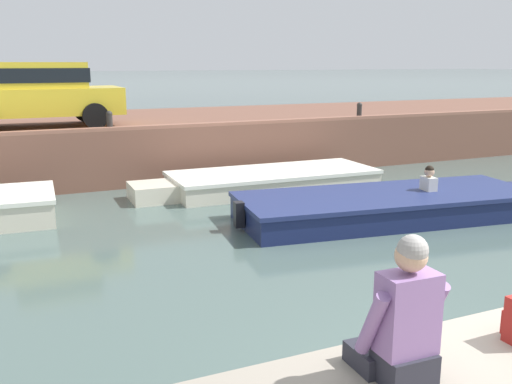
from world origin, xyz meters
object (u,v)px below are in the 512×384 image
(motorboat_passing, at_px, (401,205))
(bottle_drink, at_px, (401,354))
(person_seated_left, at_px, (402,323))
(boat_moored_central_cream, at_px, (264,181))
(car_left_inner_yellow, at_px, (39,92))
(mooring_bollard_east, at_px, (359,110))
(mooring_bollard_mid, at_px, (109,120))

(motorboat_passing, distance_m, bottle_drink, 7.45)
(person_seated_left, bearing_deg, boat_moored_central_cream, 70.18)
(car_left_inner_yellow, relative_size, mooring_bollard_east, 8.83)
(boat_moored_central_cream, xyz_separation_m, car_left_inner_yellow, (-4.55, 3.03, 2.00))
(mooring_bollard_mid, xyz_separation_m, bottle_drink, (-0.04, -10.74, -0.58))
(motorboat_passing, height_order, person_seated_left, person_seated_left)
(car_left_inner_yellow, bearing_deg, person_seated_left, -84.01)
(boat_moored_central_cream, distance_m, motorboat_passing, 3.51)
(car_left_inner_yellow, height_order, bottle_drink, car_left_inner_yellow)
(car_left_inner_yellow, distance_m, person_seated_left, 12.23)
(car_left_inner_yellow, distance_m, bottle_drink, 12.18)
(mooring_bollard_east, distance_m, bottle_drink, 12.79)
(motorboat_passing, height_order, car_left_inner_yellow, car_left_inner_yellow)
(boat_moored_central_cream, bearing_deg, bottle_drink, -109.52)
(car_left_inner_yellow, bearing_deg, bottle_drink, -83.57)
(boat_moored_central_cream, bearing_deg, person_seated_left, -109.82)
(car_left_inner_yellow, distance_m, mooring_bollard_east, 8.41)
(boat_moored_central_cream, bearing_deg, car_left_inner_yellow, 146.40)
(mooring_bollard_mid, height_order, bottle_drink, mooring_bollard_mid)
(mooring_bollard_mid, relative_size, person_seated_left, 0.46)
(boat_moored_central_cream, distance_m, mooring_bollard_mid, 3.85)
(mooring_bollard_mid, distance_m, bottle_drink, 10.75)
(car_left_inner_yellow, relative_size, mooring_bollard_mid, 8.83)
(motorboat_passing, xyz_separation_m, mooring_bollard_east, (2.32, 4.93, 1.37))
(mooring_bollard_east, bearing_deg, motorboat_passing, -115.23)
(car_left_inner_yellow, height_order, person_seated_left, car_left_inner_yellow)
(boat_moored_central_cream, height_order, mooring_bollard_mid, mooring_bollard_mid)
(mooring_bollard_mid, bearing_deg, person_seated_left, -90.66)
(mooring_bollard_mid, bearing_deg, boat_moored_central_cream, -28.57)
(boat_moored_central_cream, xyz_separation_m, person_seated_left, (-3.28, -9.11, 1.09))
(motorboat_passing, bearing_deg, car_left_inner_yellow, 133.68)
(person_seated_left, bearing_deg, motorboat_passing, 51.51)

